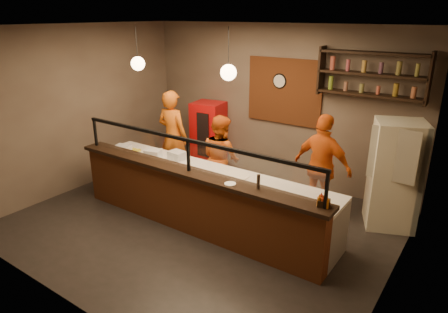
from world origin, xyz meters
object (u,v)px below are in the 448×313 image
Objects in this scene: pizza_dough at (234,175)px; condiment_caddy at (324,203)px; wall_clock at (280,81)px; cook_mid at (221,158)px; pepper_mill at (258,182)px; fridge at (394,175)px; red_cooler at (209,136)px; cook_right at (322,167)px; cook_left at (173,136)px.

pizza_dough is 3.10× the size of condiment_caddy.
pizza_dough is at bearing -80.25° from wall_clock.
wall_clock is 0.18× the size of cook_mid.
condiment_caddy is 0.76× the size of pepper_mill.
fridge reaches higher than cook_mid.
cook_mid reaches higher than red_cooler.
pepper_mill is at bearing 160.63° from cook_mid.
wall_clock reaches higher than cook_mid.
cook_right is at bearing -22.28° from red_cooler.
cook_left is 4.11m from condiment_caddy.
cook_right reaches higher than pepper_mill.
cook_right is 1.15m from fridge.
cook_mid reaches higher than pepper_mill.
wall_clock reaches higher than fridge.
red_cooler is (-4.06, 0.37, -0.13)m from fridge.
red_cooler is 3.07× the size of pizza_dough.
cook_left is 1.37m from cook_mid.
cook_mid reaches higher than pizza_dough.
condiment_caddy is (1.71, -0.51, 0.20)m from pizza_dough.
cook_right is at bearing -177.71° from cook_left.
pizza_dough is (0.79, -0.74, 0.09)m from cook_mid.
wall_clock is at bearing 127.55° from condiment_caddy.
cook_right is (3.17, 0.24, -0.05)m from cook_left.
wall_clock is 2.11m from cook_right.
pizza_dough is (0.38, -2.20, -1.19)m from wall_clock.
fridge is 2.61m from pizza_dough.
cook_left reaches higher than fridge.
condiment_caddy is 0.96m from pepper_mill.
cook_left is 3.24m from pepper_mill.
pizza_dough is at bearing 57.46° from cook_right.
cook_left reaches higher than pepper_mill.
cook_left reaches higher than pizza_dough.
wall_clock reaches higher than condiment_caddy.
cook_right is 11.34× the size of condiment_caddy.
pepper_mill is at bearing -146.22° from fridge.
wall_clock is 0.16× the size of cook_left.
cook_mid is at bearing -105.76° from wall_clock.
condiment_caddy is at bearing 0.64° from pepper_mill.
cook_mid is 2.02m from pepper_mill.
red_cooler is at bearing -4.80° from cook_right.
pepper_mill is at bearing 151.34° from cook_left.
condiment_caddy is (2.49, -1.25, 0.29)m from cook_mid.
cook_right is 3.06m from red_cooler.
condiment_caddy is (3.85, -1.43, 0.14)m from cook_left.
condiment_caddy is at bearing 120.87° from cook_right.
red_cooler is 4.38m from condiment_caddy.
wall_clock is at bearing 99.75° from pizza_dough.
wall_clock is 0.60× the size of pizza_dough.
cook_right is at bearing 111.99° from condiment_caddy.
pizza_dough is (1.94, -1.89, 0.14)m from red_cooler.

